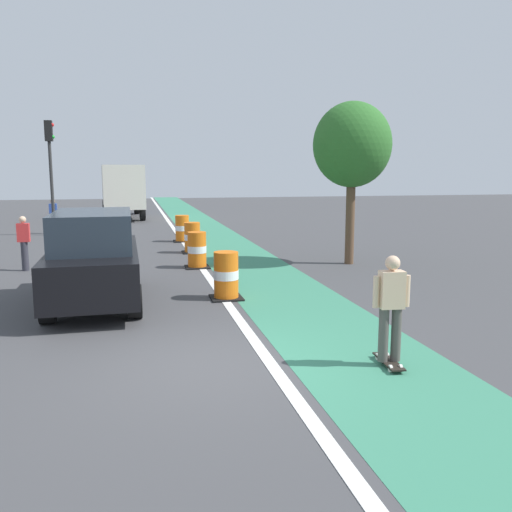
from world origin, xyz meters
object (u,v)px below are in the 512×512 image
Objects in this scene: traffic_barrel_far at (182,229)px; traffic_light_corner at (50,157)px; street_tree_sidewalk at (352,146)px; delivery_truck_down_block at (122,188)px; traffic_barrel_back at (192,238)px; traffic_barrel_front at (226,276)px; skateboarder_on_lane at (391,307)px; parked_suv_nearest at (94,257)px; pedestrian_waiting at (53,215)px; traffic_barrel_mid at (197,250)px; pedestrian_crossing at (24,242)px.

traffic_light_corner reaches higher than traffic_barrel_far.
delivery_truck_down_block is at bearing 111.16° from street_tree_sidewalk.
traffic_barrel_front is at bearing -90.02° from traffic_barrel_back.
skateboarder_on_lane is 1.55× the size of traffic_barrel_far.
traffic_light_corner reaches higher than traffic_barrel_back.
street_tree_sidewalk is at bearing 25.53° from parked_suv_nearest.
street_tree_sidewalk is at bearing -46.26° from pedestrian_waiting.
traffic_light_corner reaches higher than street_tree_sidewalk.
parked_suv_nearest is 4.24× the size of traffic_barrel_far.
traffic_light_corner is at bearing 129.64° from traffic_barrel_back.
parked_suv_nearest is at bearing -79.09° from pedestrian_waiting.
skateboarder_on_lane is at bearing -82.07° from traffic_barrel_back.
parked_suv_nearest is 4.81m from traffic_barrel_mid.
traffic_barrel_far is at bearing 47.35° from pedestrian_crossing.
traffic_light_corner reaches higher than pedestrian_crossing.
traffic_barrel_front is at bearing -68.18° from traffic_light_corner.
pedestrian_waiting is (-5.46, 10.32, 0.33)m from traffic_barrel_mid.
traffic_barrel_far is 7.18m from traffic_light_corner.
pedestrian_waiting is (-5.65, 7.31, 0.33)m from traffic_barrel_back.
traffic_barrel_far is 8.61m from street_tree_sidewalk.
parked_suv_nearest is 5.10m from pedestrian_crossing.
street_tree_sidewalk is at bearing -36.44° from traffic_barrel_back.
traffic_barrel_mid is 11.68m from pedestrian_waiting.
traffic_barrel_back is at bearing -50.36° from traffic_light_corner.
traffic_barrel_back is 0.68× the size of pedestrian_crossing.
traffic_barrel_front is at bearing -3.91° from parked_suv_nearest.
traffic_barrel_mid is 3.02m from traffic_barrel_back.
pedestrian_crossing reaches higher than traffic_barrel_mid.
traffic_barrel_back and traffic_barrel_far have the same top height.
traffic_barrel_front and traffic_barrel_mid have the same top height.
pedestrian_waiting is at bearing 127.70° from traffic_barrel_back.
traffic_barrel_far is (-1.74, 15.09, -0.38)m from skateboarder_on_lane.
traffic_barrel_back is at bearing 24.82° from pedestrian_crossing.
traffic_barrel_back is 5.71m from pedestrian_crossing.
traffic_barrel_front is 15.53m from pedestrian_waiting.
traffic_barrel_far is 7.53m from pedestrian_crossing.
traffic_light_corner is at bearing -81.10° from pedestrian_waiting.
street_tree_sidewalk is (7.25, -18.72, 1.82)m from delivery_truck_down_block.
parked_suv_nearest reaches higher than traffic_barrel_back.
traffic_barrel_far is 0.68× the size of pedestrian_crossing.
pedestrian_waiting is at bearing 98.90° from traffic_light_corner.
traffic_barrel_mid is 5.04m from pedestrian_crossing.
skateboarder_on_lane is 9.13m from traffic_barrel_mid.
pedestrian_crossing reaches higher than traffic_barrel_far.
delivery_truck_down_block is at bearing 81.93° from pedestrian_crossing.
traffic_barrel_far is (2.82, 10.10, -0.50)m from parked_suv_nearest.
traffic_light_corner is 2.71m from pedestrian_waiting.
traffic_barrel_front is at bearing 109.18° from skateboarder_on_lane.
pedestrian_waiting reaches higher than traffic_barrel_front.
traffic_barrel_far is at bearing 96.57° from skateboarder_on_lane.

